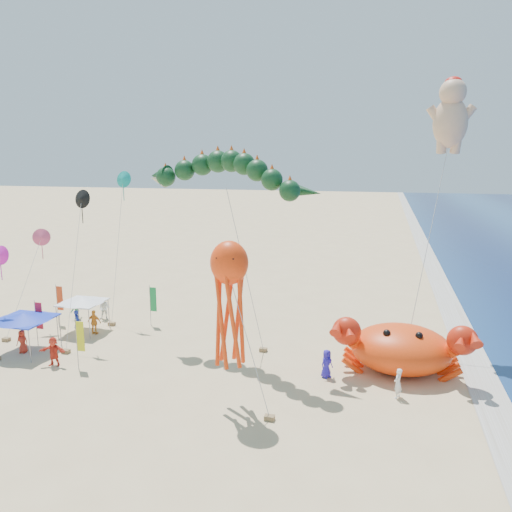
{
  "coord_description": "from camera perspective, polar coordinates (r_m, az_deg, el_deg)",
  "views": [
    {
      "loc": [
        5.81,
        -28.91,
        12.89
      ],
      "look_at": [
        -2.0,
        2.0,
        6.5
      ],
      "focal_mm": 35.0,
      "sensor_mm": 36.0,
      "label": 1
    }
  ],
  "objects": [
    {
      "name": "crab_inflatable",
      "position": [
        31.79,
        16.25,
        -10.0
      ],
      "size": [
        8.15,
        5.0,
        3.57
      ],
      "color": "#F83F0D",
      "rests_on": "ground"
    },
    {
      "name": "octopus_kite",
      "position": [
        25.31,
        -3.03,
        -4.38
      ],
      "size": [
        3.57,
        2.13,
        8.79
      ],
      "color": "#FF3D0D",
      "rests_on": "ground"
    },
    {
      "name": "canopy_blue",
      "position": [
        36.74,
        -25.04,
        -6.29
      ],
      "size": [
        3.71,
        3.71,
        2.71
      ],
      "color": "gray",
      "rests_on": "ground"
    },
    {
      "name": "dragon_kite",
      "position": [
        32.15,
        -3.76,
        8.82
      ],
      "size": [
        12.4,
        5.71,
        12.85
      ],
      "color": "#0D3317",
      "rests_on": "ground"
    },
    {
      "name": "small_kites",
      "position": [
        38.48,
        -21.25,
        2.86
      ],
      "size": [
        6.52,
        11.7,
        11.8
      ],
      "color": "#0C8D85",
      "rests_on": "ground"
    },
    {
      "name": "beachgoers",
      "position": [
        36.73,
        -16.3,
        -8.21
      ],
      "size": [
        25.62,
        9.68,
        1.86
      ],
      "color": "red",
      "rests_on": "ground"
    },
    {
      "name": "cherub_kite",
      "position": [
        36.64,
        21.39,
        14.91
      ],
      "size": [
        3.63,
        5.65,
        18.0
      ],
      "color": "#E0B089",
      "rests_on": "ground"
    },
    {
      "name": "feather_flags",
      "position": [
        37.7,
        -19.07,
        -6.08
      ],
      "size": [
        7.71,
        8.52,
        3.2
      ],
      "color": "gray",
      "rests_on": "ground"
    },
    {
      "name": "ground",
      "position": [
        32.18,
        2.64,
        -12.29
      ],
      "size": [
        320.0,
        320.0,
        0.0
      ],
      "primitive_type": "plane",
      "color": "#D1B784",
      "rests_on": "ground"
    },
    {
      "name": "foam_strip",
      "position": [
        32.25,
        24.64,
        -13.3
      ],
      "size": [
        320.0,
        320.0,
        0.0
      ],
      "primitive_type": "plane",
      "color": "silver",
      "rests_on": "ground"
    },
    {
      "name": "canopy_white",
      "position": [
        39.31,
        -19.24,
        -4.73
      ],
      "size": [
        3.19,
        3.19,
        2.71
      ],
      "color": "gray",
      "rests_on": "ground"
    }
  ]
}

